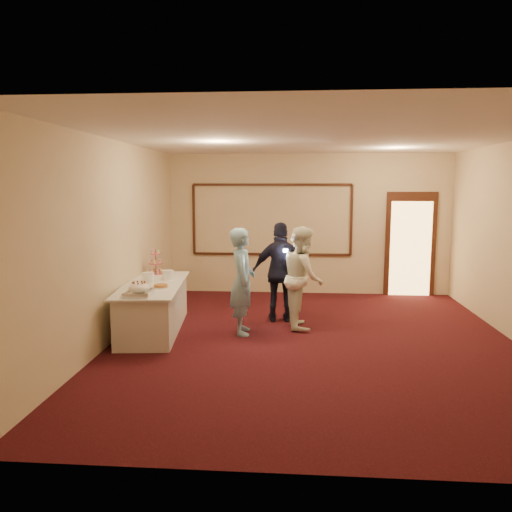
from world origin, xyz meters
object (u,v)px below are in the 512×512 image
(plate_stack_a, at_px, (148,278))
(woman, at_px, (303,277))
(buffet_table, at_px, (154,307))
(man, at_px, (242,281))
(pavlova_tray, at_px, (139,290))
(plate_stack_b, at_px, (168,275))
(guest, at_px, (281,272))
(tart, at_px, (161,286))
(cupcake_stand, at_px, (156,264))

(plate_stack_a, relative_size, woman, 0.12)
(buffet_table, bearing_deg, man, -1.24)
(pavlova_tray, bearing_deg, plate_stack_b, 84.73)
(guest, bearing_deg, tart, 26.26)
(plate_stack_a, bearing_deg, guest, 17.26)
(plate_stack_a, distance_m, tart, 0.49)
(pavlova_tray, distance_m, plate_stack_a, 0.95)
(buffet_table, bearing_deg, tart, -55.29)
(cupcake_stand, height_order, plate_stack_b, cupcake_stand)
(tart, bearing_deg, buffet_table, 124.71)
(guest, bearing_deg, plate_stack_a, 13.71)
(man, relative_size, woman, 1.00)
(buffet_table, relative_size, plate_stack_a, 12.28)
(cupcake_stand, distance_m, man, 1.91)
(man, height_order, woman, man)
(pavlova_tray, distance_m, cupcake_stand, 1.80)
(pavlova_tray, height_order, plate_stack_b, pavlova_tray)
(cupcake_stand, xyz_separation_m, man, (1.65, -0.96, -0.10))
(woman, bearing_deg, cupcake_stand, 73.63)
(plate_stack_a, distance_m, plate_stack_b, 0.37)
(buffet_table, height_order, pavlova_tray, pavlova_tray)
(plate_stack_b, xyz_separation_m, guest, (1.87, 0.39, 0.00))
(plate_stack_b, height_order, guest, guest)
(buffet_table, relative_size, tart, 9.79)
(plate_stack_a, relative_size, plate_stack_b, 1.02)
(woman, xyz_separation_m, guest, (-0.36, 0.33, 0.02))
(buffet_table, height_order, cupcake_stand, cupcake_stand)
(man, xyz_separation_m, woman, (0.95, 0.45, -0.00))
(cupcake_stand, relative_size, woman, 0.29)
(plate_stack_b, bearing_deg, buffet_table, -113.31)
(buffet_table, xyz_separation_m, pavlova_tray, (0.04, -0.85, 0.46))
(pavlova_tray, xyz_separation_m, guest, (1.98, 1.60, 0.00))
(buffet_table, xyz_separation_m, plate_stack_b, (0.15, 0.36, 0.46))
(plate_stack_a, relative_size, tart, 0.80)
(plate_stack_b, bearing_deg, cupcake_stand, 122.96)
(buffet_table, distance_m, woman, 2.46)
(plate_stack_a, xyz_separation_m, woman, (2.49, 0.33, -0.02))
(plate_stack_a, bearing_deg, man, -4.47)
(cupcake_stand, height_order, man, man)
(plate_stack_a, xyz_separation_m, tart, (0.30, -0.38, -0.06))
(tart, bearing_deg, woman, 18.02)
(pavlova_tray, bearing_deg, guest, 38.96)
(buffet_table, relative_size, plate_stack_b, 12.55)
(plate_stack_a, bearing_deg, tart, -51.50)
(tart, bearing_deg, pavlova_tray, -106.06)
(buffet_table, xyz_separation_m, woman, (2.39, 0.42, 0.45))
(cupcake_stand, bearing_deg, guest, -4.49)
(plate_stack_a, bearing_deg, plate_stack_b, 46.49)
(woman, bearing_deg, plate_stack_b, 86.19)
(buffet_table, distance_m, man, 1.51)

